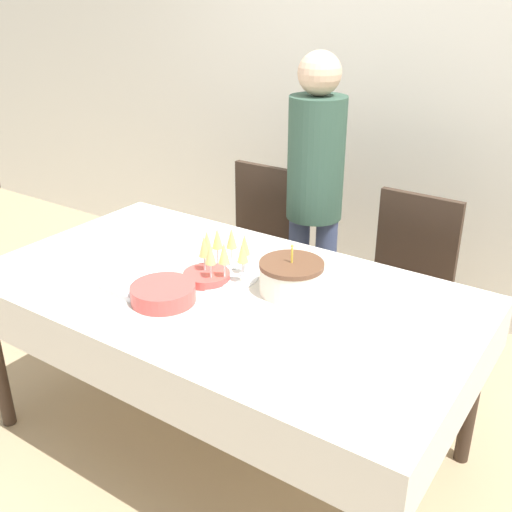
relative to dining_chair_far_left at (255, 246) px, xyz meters
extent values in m
plane|color=tan|center=(0.43, -0.86, -0.52)|extent=(12.00, 12.00, 0.00)
cube|color=silver|center=(0.43, 0.79, 0.83)|extent=(8.00, 0.05, 2.70)
cube|color=silver|center=(0.43, -0.86, 0.23)|extent=(1.91, 1.05, 0.03)
cube|color=silver|center=(0.43, -0.86, 0.14)|extent=(1.94, 1.08, 0.21)
cylinder|color=#38281E|center=(-0.47, -0.39, -0.15)|extent=(0.06, 0.06, 0.74)
cylinder|color=#38281E|center=(1.32, -0.39, -0.15)|extent=(0.06, 0.06, 0.74)
cube|color=#38281E|center=(0.00, -0.08, -0.09)|extent=(0.42, 0.42, 0.04)
cube|color=#38281E|center=(0.00, 0.11, 0.18)|extent=(0.40, 0.04, 0.50)
cylinder|color=#38281E|center=(0.18, -0.27, -0.32)|extent=(0.04, 0.04, 0.41)
cylinder|color=#38281E|center=(-0.18, -0.26, -0.32)|extent=(0.04, 0.04, 0.41)
cylinder|color=#38281E|center=(0.18, 0.09, -0.32)|extent=(0.04, 0.04, 0.41)
cylinder|color=#38281E|center=(-0.18, 0.10, -0.32)|extent=(0.04, 0.04, 0.41)
cube|color=#38281E|center=(0.86, -0.08, -0.09)|extent=(0.43, 0.43, 0.04)
cube|color=#38281E|center=(0.86, 0.11, 0.18)|extent=(0.40, 0.04, 0.50)
cylinder|color=#38281E|center=(1.04, -0.27, -0.32)|extent=(0.04, 0.04, 0.41)
cylinder|color=#38281E|center=(0.68, -0.26, -0.32)|extent=(0.04, 0.04, 0.41)
cylinder|color=#38281E|center=(1.04, 0.09, -0.32)|extent=(0.04, 0.04, 0.41)
cylinder|color=#38281E|center=(0.68, 0.10, -0.32)|extent=(0.04, 0.04, 0.41)
cylinder|color=silver|center=(0.67, -0.75, 0.30)|extent=(0.24, 0.24, 0.11)
cylinder|color=brown|center=(0.67, -0.75, 0.36)|extent=(0.25, 0.25, 0.02)
cylinder|color=yellow|center=(0.67, -0.75, 0.40)|extent=(0.01, 0.01, 0.06)
sphere|color=#F9CC4C|center=(0.67, -0.75, 0.44)|extent=(0.01, 0.01, 0.01)
cylinder|color=silver|center=(0.38, -0.79, 0.25)|extent=(0.29, 0.29, 0.01)
cylinder|color=silver|center=(0.48, -0.80, 0.25)|extent=(0.05, 0.05, 0.00)
cylinder|color=silver|center=(0.48, -0.80, 0.30)|extent=(0.01, 0.01, 0.08)
cone|color=#E0CC72|center=(0.48, -0.80, 0.38)|extent=(0.04, 0.04, 0.08)
cylinder|color=silver|center=(0.45, -0.73, 0.25)|extent=(0.05, 0.05, 0.00)
cylinder|color=silver|center=(0.45, -0.73, 0.30)|extent=(0.01, 0.01, 0.08)
cone|color=#E0CC72|center=(0.45, -0.73, 0.38)|extent=(0.04, 0.04, 0.08)
cylinder|color=silver|center=(0.37, -0.71, 0.25)|extent=(0.05, 0.05, 0.00)
cylinder|color=silver|center=(0.37, -0.71, 0.30)|extent=(0.01, 0.01, 0.08)
cone|color=#E0CC72|center=(0.37, -0.71, 0.38)|extent=(0.04, 0.04, 0.08)
cylinder|color=silver|center=(0.32, -0.75, 0.25)|extent=(0.05, 0.05, 0.00)
cylinder|color=silver|center=(0.32, -0.75, 0.30)|extent=(0.01, 0.01, 0.08)
cone|color=#E0CC72|center=(0.32, -0.75, 0.38)|extent=(0.04, 0.04, 0.08)
cylinder|color=silver|center=(0.30, -0.79, 0.25)|extent=(0.05, 0.05, 0.00)
cylinder|color=silver|center=(0.30, -0.79, 0.30)|extent=(0.01, 0.01, 0.08)
cone|color=#E0CC72|center=(0.30, -0.79, 0.38)|extent=(0.04, 0.04, 0.08)
cylinder|color=silver|center=(0.33, -0.84, 0.25)|extent=(0.05, 0.05, 0.00)
cylinder|color=silver|center=(0.33, -0.84, 0.30)|extent=(0.01, 0.01, 0.08)
cone|color=#E0CC72|center=(0.33, -0.84, 0.38)|extent=(0.04, 0.04, 0.08)
cylinder|color=silver|center=(0.39, -0.88, 0.25)|extent=(0.05, 0.05, 0.00)
cylinder|color=silver|center=(0.39, -0.88, 0.30)|extent=(0.01, 0.01, 0.08)
cone|color=#E0CC72|center=(0.39, -0.88, 0.38)|extent=(0.04, 0.04, 0.08)
cylinder|color=silver|center=(0.42, -0.85, 0.25)|extent=(0.05, 0.05, 0.00)
cylinder|color=silver|center=(0.42, -0.85, 0.30)|extent=(0.01, 0.01, 0.08)
cone|color=#E0CC72|center=(0.42, -0.85, 0.38)|extent=(0.04, 0.04, 0.08)
cylinder|color=#CC4C47|center=(0.32, -1.08, 0.25)|extent=(0.24, 0.24, 0.01)
cylinder|color=#CC4C47|center=(0.32, -1.08, 0.26)|extent=(0.24, 0.24, 0.01)
cylinder|color=#CC4C47|center=(0.32, -1.08, 0.26)|extent=(0.24, 0.24, 0.01)
cylinder|color=#CC4C47|center=(0.32, -1.08, 0.27)|extent=(0.24, 0.24, 0.01)
cylinder|color=#CC4C47|center=(0.32, -1.08, 0.28)|extent=(0.24, 0.24, 0.01)
cylinder|color=#CC4C47|center=(0.32, -1.08, 0.28)|extent=(0.24, 0.24, 0.01)
cylinder|color=#CC4C47|center=(0.32, -1.08, 0.29)|extent=(0.24, 0.24, 0.01)
cylinder|color=#CC4C47|center=(0.32, -1.08, 0.30)|extent=(0.24, 0.24, 0.01)
cylinder|color=#CC4C47|center=(0.32, -1.08, 0.30)|extent=(0.24, 0.24, 0.01)
cylinder|color=#CC4C47|center=(0.35, -0.86, 0.25)|extent=(0.19, 0.19, 0.01)
cylinder|color=#CC4C47|center=(0.35, -0.86, 0.26)|extent=(0.19, 0.19, 0.01)
cylinder|color=#CC4C47|center=(0.35, -0.86, 0.26)|extent=(0.19, 0.19, 0.01)
cylinder|color=#CC4C47|center=(0.35, -0.86, 0.27)|extent=(0.19, 0.19, 0.01)
cylinder|color=#CC4C47|center=(0.35, -0.86, 0.28)|extent=(0.19, 0.19, 0.01)
cube|color=silver|center=(0.67, -0.96, 0.25)|extent=(0.30, 0.03, 0.00)
cube|color=silver|center=(0.15, -1.13, 0.25)|extent=(0.17, 0.06, 0.02)
cube|color=white|center=(0.13, -0.99, 0.25)|extent=(0.15, 0.15, 0.01)
cylinder|color=#3F4C72|center=(0.26, 0.02, -0.14)|extent=(0.11, 0.11, 0.76)
cylinder|color=#3F4C72|center=(0.42, 0.02, -0.14)|extent=(0.11, 0.11, 0.76)
cylinder|color=#335142|center=(0.34, 0.02, 0.54)|extent=(0.28, 0.28, 0.60)
sphere|color=#D8B293|center=(0.34, 0.02, 0.95)|extent=(0.21, 0.21, 0.21)
cube|color=orange|center=(-1.02, -0.69, -0.39)|extent=(0.18, 0.11, 0.27)
camera|label=1|loc=(1.70, -2.51, 1.32)|focal=42.00mm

